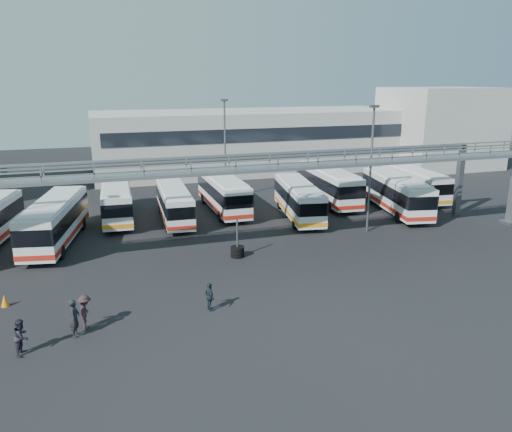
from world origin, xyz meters
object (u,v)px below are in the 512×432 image
object	(u,v)px
pedestrian_a	(75,318)
pedestrian_b	(22,337)
bus_7	(328,184)
bus_9	(414,182)
pedestrian_c	(85,312)
tire_stack	(237,251)
pedestrian_d	(210,297)
bus_6	(298,198)
bus_2	(55,220)
bus_4	(174,202)
light_pole_back	(225,144)
bus_5	(223,192)
light_pole_mid	(371,163)
bus_8	(396,192)
cone_left	(5,301)
bus_3	(117,200)

from	to	relation	value
pedestrian_a	pedestrian_b	xyz separation A→B (m)	(-2.26, -0.96, -0.11)
bus_7	bus_9	xyz separation A→B (m)	(9.40, -1.21, -0.22)
pedestrian_c	tire_stack	world-z (taller)	tire_stack
pedestrian_b	pedestrian_d	xyz separation A→B (m)	(9.11, 1.62, -0.06)
bus_6	bus_2	bearing A→B (deg)	-166.93
bus_4	pedestrian_d	bearing A→B (deg)	-90.69
bus_7	light_pole_back	bearing A→B (deg)	156.41
bus_5	bus_9	distance (m)	20.36
bus_2	light_pole_mid	bearing A→B (deg)	0.21
bus_8	pedestrian_b	xyz separation A→B (m)	(-30.47, -16.43, -1.05)
light_pole_mid	bus_5	size ratio (longest dim) A/B	0.92
bus_9	pedestrian_b	bearing A→B (deg)	-144.93
cone_left	pedestrian_d	bearing A→B (deg)	-20.90
bus_5	tire_stack	world-z (taller)	bus_5
cone_left	pedestrian_b	bearing A→B (deg)	-74.98
bus_8	pedestrian_b	bearing A→B (deg)	-140.62
light_pole_mid	pedestrian_c	xyz separation A→B (m)	(-22.01, -10.18, -4.83)
pedestrian_b	bus_3	bearing A→B (deg)	1.87
bus_9	cone_left	world-z (taller)	bus_9
bus_6	pedestrian_c	distance (m)	24.25
bus_5	bus_9	size ratio (longest dim) A/B	1.06
cone_left	tire_stack	size ratio (longest dim) A/B	0.25
light_pole_mid	bus_7	xyz separation A→B (m)	(1.35, 10.09, -3.78)
light_pole_back	bus_4	size ratio (longest dim) A/B	1.01
pedestrian_a	cone_left	world-z (taller)	pedestrian_a
bus_5	cone_left	distance (m)	23.31
pedestrian_c	pedestrian_d	xyz separation A→B (m)	(6.37, 0.02, -0.10)
bus_3	bus_7	bearing A→B (deg)	2.13
cone_left	pedestrian_c	bearing A→B (deg)	-43.71
bus_7	tire_stack	distance (m)	18.30
light_pole_back	bus_2	size ratio (longest dim) A/B	0.88
light_pole_back	tire_stack	world-z (taller)	light_pole_back
bus_4	bus_8	world-z (taller)	bus_8
bus_5	tire_stack	xyz separation A→B (m)	(-2.28, -12.58, -1.40)
bus_4	bus_5	bearing A→B (deg)	24.16
pedestrian_a	pedestrian_d	xyz separation A→B (m)	(6.85, 0.66, -0.17)
pedestrian_a	cone_left	xyz separation A→B (m)	(-3.79, 4.72, -0.63)
bus_4	bus_8	bearing A→B (deg)	-7.00
pedestrian_c	bus_6	bearing A→B (deg)	-44.37
bus_8	pedestrian_a	xyz separation A→B (m)	(-28.21, -15.46, -0.94)
bus_3	light_pole_back	bearing A→B (deg)	25.32
pedestrian_d	bus_2	bearing A→B (deg)	17.96
light_pole_back	bus_4	world-z (taller)	light_pole_back
bus_8	pedestrian_d	world-z (taller)	bus_8
bus_9	pedestrian_d	world-z (taller)	bus_9
bus_5	pedestrian_d	distance (m)	21.16
light_pole_mid	bus_4	world-z (taller)	light_pole_mid
light_pole_mid	bus_8	distance (m)	8.30
bus_2	bus_5	bearing A→B (deg)	31.72
bus_6	bus_8	bearing A→B (deg)	3.53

